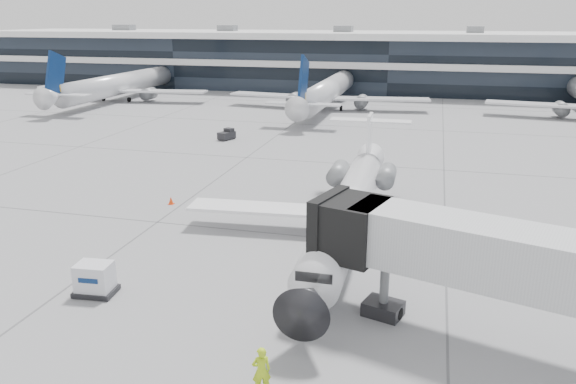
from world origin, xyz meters
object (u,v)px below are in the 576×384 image
(ramp_worker, at_px, (261,371))
(cargo_uld, at_px, (95,279))
(regional_jet, at_px, (350,206))
(jet_bridge, at_px, (538,265))

(ramp_worker, distance_m, cargo_uld, 12.34)
(regional_jet, bearing_deg, cargo_uld, -136.43)
(ramp_worker, bearing_deg, regional_jet, -121.18)
(jet_bridge, bearing_deg, ramp_worker, -135.57)
(regional_jet, height_order, cargo_uld, regional_jet)
(regional_jet, bearing_deg, jet_bridge, -51.54)
(jet_bridge, distance_m, ramp_worker, 12.10)
(regional_jet, height_order, jet_bridge, regional_jet)
(cargo_uld, bearing_deg, jet_bridge, -6.20)
(regional_jet, relative_size, cargo_uld, 12.54)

